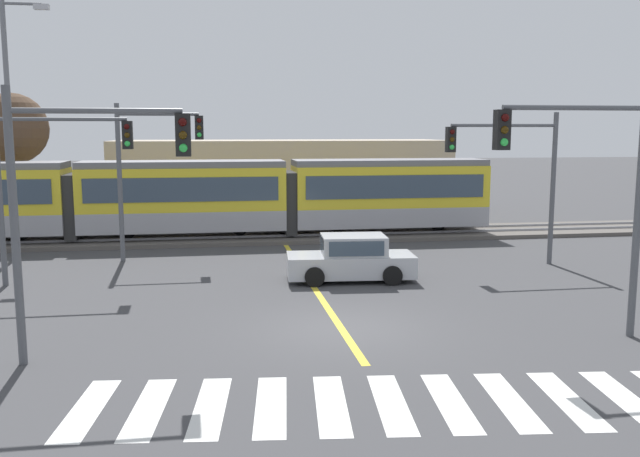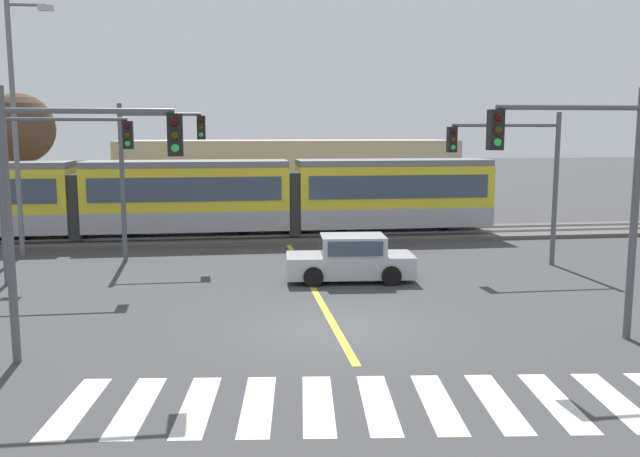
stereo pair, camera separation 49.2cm
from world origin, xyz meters
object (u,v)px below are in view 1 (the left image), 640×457
at_px(traffic_light_near_left, 76,184).
at_px(traffic_light_far_left, 148,158).
at_px(sedan_crossing, 351,260).
at_px(light_rail_tram, 184,196).
at_px(traffic_light_mid_left, 48,167).
at_px(street_lamp_west, 13,116).
at_px(bare_tree_far_west, 12,129).
at_px(traffic_light_mid_right, 516,164).
at_px(traffic_light_near_right, 591,176).

relative_size(traffic_light_near_left, traffic_light_far_left, 0.99).
distance_m(sedan_crossing, traffic_light_near_left, 10.56).
xyz_separation_m(light_rail_tram, traffic_light_far_left, (-1.10, -4.55, 1.88)).
height_order(light_rail_tram, traffic_light_mid_left, traffic_light_mid_left).
bearing_deg(traffic_light_mid_left, traffic_light_near_left, -73.60).
bearing_deg(traffic_light_far_left, sedan_crossing, -34.23).
relative_size(street_lamp_west, bare_tree_far_west, 1.47).
bearing_deg(traffic_light_mid_right, traffic_light_mid_left, -177.98).
xyz_separation_m(traffic_light_near_right, traffic_light_mid_right, (2.26, 8.74, -0.18)).
xyz_separation_m(sedan_crossing, traffic_light_near_left, (-7.34, -6.91, 3.16)).
distance_m(sedan_crossing, traffic_light_mid_right, 7.28).
distance_m(sedan_crossing, bare_tree_far_west, 19.28).
bearing_deg(traffic_light_near_left, sedan_crossing, 43.28).
relative_size(sedan_crossing, traffic_light_far_left, 0.72).
relative_size(light_rail_tram, traffic_light_far_left, 4.70).
xyz_separation_m(sedan_crossing, traffic_light_near_right, (4.17, -7.18, 3.22)).
distance_m(traffic_light_far_left, bare_tree_far_west, 10.70).
relative_size(traffic_light_near_left, street_lamp_west, 0.59).
xyz_separation_m(sedan_crossing, traffic_light_mid_left, (-9.66, 0.99, 3.12)).
distance_m(sedan_crossing, street_lamp_west, 14.39).
relative_size(traffic_light_near_right, traffic_light_near_left, 1.01).
xyz_separation_m(traffic_light_mid_right, street_lamp_west, (-18.45, 4.73, 1.76)).
distance_m(street_lamp_west, bare_tree_far_west, 6.70).
bearing_deg(traffic_light_mid_right, traffic_light_far_left, 166.81).
distance_m(traffic_light_near_right, street_lamp_west, 21.12).
bearing_deg(bare_tree_far_west, sedan_crossing, -42.65).
height_order(traffic_light_near_left, traffic_light_far_left, traffic_light_far_left).
bearing_deg(traffic_light_near_left, bare_tree_far_west, 108.27).
relative_size(traffic_light_far_left, street_lamp_west, 0.60).
height_order(sedan_crossing, traffic_light_near_right, traffic_light_near_right).
bearing_deg(traffic_light_mid_right, sedan_crossing, -166.40).
bearing_deg(traffic_light_near_right, street_lamp_west, 140.25).
bearing_deg(traffic_light_mid_right, traffic_light_near_left, -148.41).
xyz_separation_m(traffic_light_far_left, bare_tree_far_west, (-6.96, 8.06, 1.09)).
bearing_deg(traffic_light_near_right, bare_tree_far_west, 132.09).
bearing_deg(sedan_crossing, traffic_light_mid_right, 13.60).
height_order(light_rail_tram, traffic_light_far_left, traffic_light_far_left).
bearing_deg(traffic_light_far_left, traffic_light_near_left, -92.35).
distance_m(traffic_light_near_right, traffic_light_far_left, 16.19).
height_order(traffic_light_mid_right, traffic_light_mid_left, traffic_light_mid_left).
bearing_deg(light_rail_tram, traffic_light_near_right, -58.81).
xyz_separation_m(sedan_crossing, street_lamp_west, (-12.03, 6.29, 4.79)).
bearing_deg(traffic_light_far_left, traffic_light_mid_left, -127.25).
relative_size(sedan_crossing, traffic_light_near_left, 0.74).
bearing_deg(sedan_crossing, traffic_light_near_left, -136.72).
xyz_separation_m(traffic_light_near_right, traffic_light_far_left, (-11.03, 11.85, 0.01)).
distance_m(light_rail_tram, traffic_light_near_right, 19.26).
height_order(traffic_light_near_right, traffic_light_mid_left, traffic_light_near_right).
bearing_deg(light_rail_tram, traffic_light_near_left, -95.58).
bearing_deg(bare_tree_far_west, light_rail_tram, -23.55).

